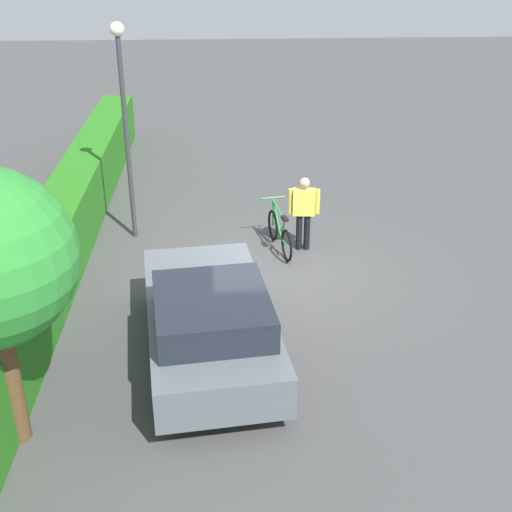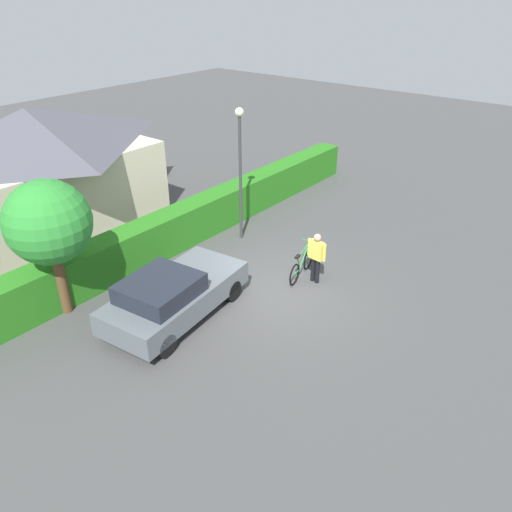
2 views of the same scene
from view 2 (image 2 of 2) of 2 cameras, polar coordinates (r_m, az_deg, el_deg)
ground_plane at (r=14.48m, az=2.52°, el=-3.76°), size 60.00×60.00×0.00m
hedge_row at (r=16.68m, az=-9.21°, el=3.11°), size 19.30×0.90×1.31m
house_distant at (r=19.20m, az=-23.94°, el=9.26°), size 7.67×5.52×4.18m
parked_car_near at (r=13.07m, az=-9.52°, el=-4.42°), size 4.31×2.30×1.39m
bicycle at (r=14.94m, az=5.25°, el=-1.07°), size 1.68×0.53×0.98m
person_rider at (r=14.46m, az=6.94°, el=0.16°), size 0.24×0.64×1.57m
street_lamp at (r=16.24m, az=-1.84°, el=11.17°), size 0.28×0.28×4.46m
tree_kerbside at (r=13.26m, az=-22.74°, el=3.49°), size 2.14×2.14×3.72m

